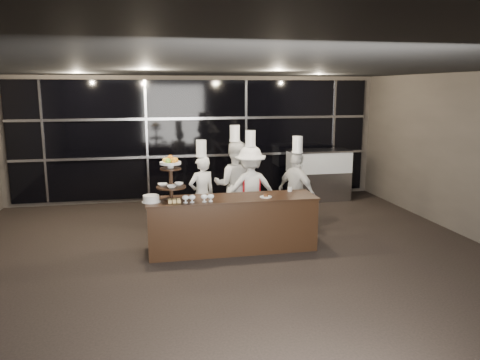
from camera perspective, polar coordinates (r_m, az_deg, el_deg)
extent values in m
plane|color=black|center=(6.99, -0.21, -11.66)|extent=(10.00, 10.00, 0.00)
plane|color=black|center=(6.45, -0.23, 13.72)|extent=(10.00, 10.00, 0.00)
plane|color=#473F38|center=(11.45, -5.26, 5.03)|extent=(9.00, 0.00, 9.00)
cube|color=black|center=(11.39, -5.22, 5.00)|extent=(8.60, 0.04, 2.80)
cube|color=#A5A5AA|center=(11.39, -5.16, 2.97)|extent=(8.60, 0.06, 0.06)
cube|color=#A5A5AA|center=(11.30, -5.24, 7.49)|extent=(8.60, 0.06, 0.06)
cube|color=#A5A5AA|center=(11.51, -22.84, 4.23)|extent=(0.05, 0.05, 2.80)
cube|color=#A5A5AA|center=(11.29, -11.28, 4.77)|extent=(0.05, 0.05, 2.80)
cube|color=#A5A5AA|center=(11.56, 0.74, 5.13)|extent=(0.05, 0.05, 2.80)
cube|color=#A5A5AA|center=(12.27, 11.33, 5.26)|extent=(0.05, 0.05, 2.80)
cube|color=black|center=(7.92, -0.98, -5.45)|extent=(2.80, 0.70, 0.90)
cube|color=black|center=(7.80, -0.99, -2.24)|extent=(2.84, 0.74, 0.03)
cylinder|color=black|center=(7.67, -8.35, -2.35)|extent=(0.24, 0.24, 0.03)
cylinder|color=black|center=(7.60, -8.42, 0.10)|extent=(0.06, 0.06, 0.70)
cylinder|color=black|center=(7.63, -8.39, -0.85)|extent=(0.48, 0.48, 0.02)
cylinder|color=black|center=(7.57, -8.46, 1.37)|extent=(0.34, 0.34, 0.02)
cylinder|color=white|center=(7.57, -8.47, 1.68)|extent=(0.10, 0.10, 0.06)
cylinder|color=white|center=(7.56, -8.48, 2.06)|extent=(0.34, 0.34, 0.04)
sphere|color=orange|center=(7.56, -7.88, 2.43)|extent=(0.09, 0.09, 0.09)
sphere|color=#7EAE2C|center=(7.62, -8.22, 2.50)|extent=(0.09, 0.09, 0.09)
sphere|color=orange|center=(7.62, -8.82, 2.48)|extent=(0.09, 0.09, 0.09)
sphere|color=yellow|center=(7.55, -9.10, 2.39)|extent=(0.09, 0.09, 0.09)
sphere|color=#7EBC30|center=(7.48, -8.76, 2.32)|extent=(0.09, 0.09, 0.09)
sphere|color=orange|center=(7.48, -8.15, 2.34)|extent=(0.09, 0.09, 0.09)
sphere|color=orange|center=(7.54, -8.50, 2.71)|extent=(0.09, 0.09, 0.09)
imported|color=white|center=(7.67, -9.40, -0.57)|extent=(0.16, 0.16, 0.04)
imported|color=white|center=(7.69, -7.46, -0.47)|extent=(0.15, 0.15, 0.05)
imported|color=white|center=(7.50, -8.35, -0.80)|extent=(0.16, 0.16, 0.04)
cylinder|color=silver|center=(7.48, -6.65, -2.74)|extent=(0.07, 0.07, 0.01)
cylinder|color=silver|center=(7.47, -6.66, -2.51)|extent=(0.02, 0.02, 0.05)
ellipsoid|color=silver|center=(7.46, -6.66, -2.15)|extent=(0.11, 0.11, 0.08)
ellipsoid|color=green|center=(7.46, -6.66, -2.11)|extent=(0.08, 0.08, 0.05)
cylinder|color=silver|center=(7.49, -5.86, -2.70)|extent=(0.07, 0.07, 0.01)
cylinder|color=silver|center=(7.48, -5.86, -2.47)|extent=(0.02, 0.02, 0.05)
ellipsoid|color=silver|center=(7.47, -5.87, -2.11)|extent=(0.11, 0.11, 0.08)
ellipsoid|color=red|center=(7.47, -5.87, -2.08)|extent=(0.08, 0.08, 0.05)
cylinder|color=silver|center=(7.51, -4.37, -2.64)|extent=(0.07, 0.07, 0.01)
cylinder|color=silver|center=(7.50, -4.37, -2.41)|extent=(0.02, 0.02, 0.05)
ellipsoid|color=silver|center=(7.49, -4.38, -2.05)|extent=(0.11, 0.11, 0.08)
ellipsoid|color=beige|center=(7.49, -4.38, -2.01)|extent=(0.08, 0.08, 0.05)
cylinder|color=silver|center=(7.52, -3.59, -2.60)|extent=(0.07, 0.07, 0.01)
cylinder|color=silver|center=(7.51, -3.59, -2.37)|extent=(0.02, 0.02, 0.05)
ellipsoid|color=silver|center=(7.50, -3.59, -2.01)|extent=(0.11, 0.11, 0.08)
ellipsoid|color=#482C11|center=(7.50, -3.59, -1.98)|extent=(0.08, 0.08, 0.05)
cylinder|color=white|center=(7.62, -10.77, -2.61)|extent=(0.30, 0.30, 0.01)
cylinder|color=silver|center=(7.60, -10.79, -2.21)|extent=(0.26, 0.26, 0.10)
cube|color=tan|center=(7.47, -8.54, -2.62)|extent=(0.05, 0.05, 0.05)
cube|color=tan|center=(7.48, -8.00, -2.60)|extent=(0.05, 0.05, 0.05)
cube|color=tan|center=(7.48, -7.47, -2.58)|extent=(0.05, 0.05, 0.05)
cube|color=tan|center=(7.54, -8.57, -2.50)|extent=(0.05, 0.06, 0.05)
cube|color=tan|center=(7.55, -8.04, -2.48)|extent=(0.05, 0.06, 0.05)
cube|color=tan|center=(7.55, -7.51, -2.45)|extent=(0.05, 0.06, 0.05)
cylinder|color=white|center=(7.82, 3.17, -2.06)|extent=(0.20, 0.20, 0.01)
cylinder|color=#4C2814|center=(7.81, 3.17, -1.88)|extent=(0.08, 0.08, 0.04)
cylinder|color=white|center=(8.29, 6.10, -1.15)|extent=(0.08, 0.08, 0.07)
cube|color=#A5A5AA|center=(11.65, 9.50, -0.70)|extent=(1.48, 0.63, 0.70)
cube|color=silver|center=(11.54, 9.59, 2.21)|extent=(1.48, 0.63, 0.50)
cube|color=#FFC67F|center=(11.54, 9.59, 2.21)|extent=(1.37, 0.53, 0.40)
cube|color=#A5A5AA|center=(11.50, 9.63, 3.54)|extent=(1.50, 0.65, 0.04)
imported|color=silver|center=(8.83, -4.66, -1.82)|extent=(0.63, 0.53, 1.47)
cylinder|color=white|center=(8.67, -4.75, 3.90)|extent=(0.19, 0.19, 0.30)
cylinder|color=white|center=(8.69, -4.74, 2.95)|extent=(0.21, 0.21, 0.03)
imported|color=silver|center=(9.09, -0.63, -0.60)|extent=(0.97, 0.84, 1.72)
cylinder|color=white|center=(8.94, -0.64, 5.76)|extent=(0.19, 0.19, 0.30)
cylinder|color=white|center=(8.96, -0.64, 4.83)|extent=(0.21, 0.21, 0.03)
imported|color=white|center=(8.96, 1.25, -1.06)|extent=(1.08, 0.64, 1.63)
cylinder|color=white|center=(8.81, 1.28, 5.10)|extent=(0.19, 0.19, 0.30)
cylinder|color=white|center=(8.82, 1.27, 4.16)|extent=(0.21, 0.21, 0.03)
cube|color=#AB0D14|center=(8.85, 1.43, -1.22)|extent=(0.34, 0.03, 0.61)
imported|color=silver|center=(8.89, 6.89, -1.55)|extent=(0.74, 0.97, 1.54)
cylinder|color=white|center=(8.74, 7.03, 4.35)|extent=(0.19, 0.19, 0.30)
cylinder|color=white|center=(8.75, 7.01, 3.40)|extent=(0.21, 0.21, 0.03)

